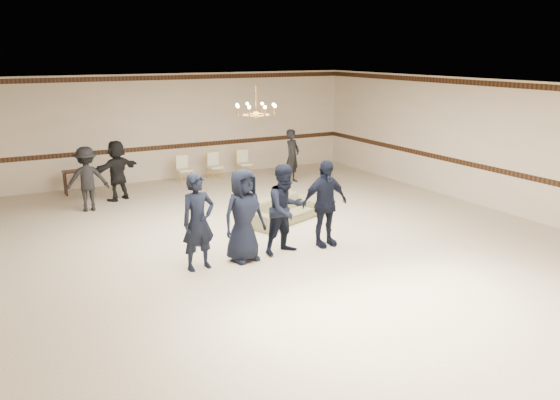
{
  "coord_description": "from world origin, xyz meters",
  "views": [
    {
      "loc": [
        -5.37,
        -9.95,
        3.89
      ],
      "look_at": [
        -0.24,
        -0.5,
        1.07
      ],
      "focal_mm": 36.87,
      "sensor_mm": 36.0,
      "label": 1
    }
  ],
  "objects_px": {
    "chandelier": "(256,99)",
    "boy_c": "(286,209)",
    "adult_mid": "(117,170)",
    "boy_a": "(198,222)",
    "boy_b": "(244,215)",
    "settee": "(283,210)",
    "adult_left": "(87,179)",
    "boy_d": "(325,203)",
    "banquet_chair_left": "(184,170)",
    "adult_right": "(292,156)",
    "console_table": "(79,182)",
    "banquet_chair_mid": "(215,166)",
    "banquet_chair_right": "(245,163)"
  },
  "relations": [
    {
      "from": "settee",
      "to": "console_table",
      "type": "height_order",
      "value": "console_table"
    },
    {
      "from": "boy_b",
      "to": "boy_d",
      "type": "xyz_separation_m",
      "value": [
        1.8,
        0.0,
        0.0
      ]
    },
    {
      "from": "adult_right",
      "to": "boy_c",
      "type": "bearing_deg",
      "value": -151.27
    },
    {
      "from": "boy_b",
      "to": "settee",
      "type": "distance_m",
      "value": 2.69
    },
    {
      "from": "adult_left",
      "to": "settee",
      "type": "bearing_deg",
      "value": 146.11
    },
    {
      "from": "boy_b",
      "to": "adult_left",
      "type": "distance_m",
      "value": 5.37
    },
    {
      "from": "boy_c",
      "to": "banquet_chair_mid",
      "type": "bearing_deg",
      "value": 70.19
    },
    {
      "from": "boy_c",
      "to": "banquet_chair_mid",
      "type": "height_order",
      "value": "boy_c"
    },
    {
      "from": "banquet_chair_left",
      "to": "boy_b",
      "type": "bearing_deg",
      "value": -102.2
    },
    {
      "from": "adult_left",
      "to": "banquet_chair_mid",
      "type": "distance_m",
      "value": 4.45
    },
    {
      "from": "boy_a",
      "to": "boy_b",
      "type": "bearing_deg",
      "value": -7.57
    },
    {
      "from": "adult_right",
      "to": "banquet_chair_left",
      "type": "height_order",
      "value": "adult_right"
    },
    {
      "from": "chandelier",
      "to": "adult_left",
      "type": "distance_m",
      "value": 5.0
    },
    {
      "from": "banquet_chair_left",
      "to": "adult_left",
      "type": "bearing_deg",
      "value": -153.25
    },
    {
      "from": "boy_c",
      "to": "boy_d",
      "type": "height_order",
      "value": "same"
    },
    {
      "from": "banquet_chair_mid",
      "to": "settee",
      "type": "bearing_deg",
      "value": -96.25
    },
    {
      "from": "adult_left",
      "to": "banquet_chair_mid",
      "type": "xyz_separation_m",
      "value": [
        4.09,
        1.72,
        -0.38
      ]
    },
    {
      "from": "boy_a",
      "to": "boy_b",
      "type": "relative_size",
      "value": 1.0
    },
    {
      "from": "banquet_chair_right",
      "to": "banquet_chair_mid",
      "type": "bearing_deg",
      "value": -174.64
    },
    {
      "from": "boy_a",
      "to": "boy_d",
      "type": "distance_m",
      "value": 2.7
    },
    {
      "from": "boy_b",
      "to": "banquet_chair_left",
      "type": "bearing_deg",
      "value": 71.98
    },
    {
      "from": "settee",
      "to": "adult_left",
      "type": "xyz_separation_m",
      "value": [
        -3.77,
        3.16,
        0.52
      ]
    },
    {
      "from": "banquet_chair_right",
      "to": "console_table",
      "type": "bearing_deg",
      "value": -176.93
    },
    {
      "from": "adult_left",
      "to": "console_table",
      "type": "relative_size",
      "value": 2.02
    },
    {
      "from": "boy_d",
      "to": "banquet_chair_right",
      "type": "distance_m",
      "value": 6.89
    },
    {
      "from": "chandelier",
      "to": "boy_d",
      "type": "relative_size",
      "value": 0.53
    },
    {
      "from": "chandelier",
      "to": "boy_c",
      "type": "bearing_deg",
      "value": -95.42
    },
    {
      "from": "boy_b",
      "to": "adult_right",
      "type": "height_order",
      "value": "boy_b"
    },
    {
      "from": "settee",
      "to": "console_table",
      "type": "distance_m",
      "value": 6.27
    },
    {
      "from": "boy_b",
      "to": "boy_d",
      "type": "bearing_deg",
      "value": -8.11
    },
    {
      "from": "banquet_chair_left",
      "to": "boy_a",
      "type": "bearing_deg",
      "value": -109.42
    },
    {
      "from": "console_table",
      "to": "banquet_chair_mid",
      "type": "bearing_deg",
      "value": -5.12
    },
    {
      "from": "boy_d",
      "to": "chandelier",
      "type": "bearing_deg",
      "value": 115.06
    },
    {
      "from": "boy_d",
      "to": "banquet_chair_mid",
      "type": "distance_m",
      "value": 6.76
    },
    {
      "from": "adult_left",
      "to": "console_table",
      "type": "height_order",
      "value": "adult_left"
    },
    {
      "from": "adult_mid",
      "to": "banquet_chair_left",
      "type": "relative_size",
      "value": 1.91
    },
    {
      "from": "chandelier",
      "to": "banquet_chair_right",
      "type": "relative_size",
      "value": 1.12
    },
    {
      "from": "boy_a",
      "to": "adult_right",
      "type": "distance_m",
      "value": 7.29
    },
    {
      "from": "chandelier",
      "to": "banquet_chair_right",
      "type": "bearing_deg",
      "value": 67.62
    },
    {
      "from": "boy_d",
      "to": "settee",
      "type": "height_order",
      "value": "boy_d"
    },
    {
      "from": "boy_b",
      "to": "banquet_chair_left",
      "type": "xyz_separation_m",
      "value": [
        1.18,
        6.74,
        -0.47
      ]
    },
    {
      "from": "chandelier",
      "to": "adult_mid",
      "type": "xyz_separation_m",
      "value": [
        -2.06,
        4.15,
        -2.07
      ]
    },
    {
      "from": "chandelier",
      "to": "boy_d",
      "type": "distance_m",
      "value": 2.64
    },
    {
      "from": "boy_a",
      "to": "banquet_chair_mid",
      "type": "bearing_deg",
      "value": 57.88
    },
    {
      "from": "banquet_chair_left",
      "to": "console_table",
      "type": "xyz_separation_m",
      "value": [
        -3.0,
        0.2,
        -0.09
      ]
    },
    {
      "from": "adult_mid",
      "to": "chandelier",
      "type": "bearing_deg",
      "value": 91.45
    },
    {
      "from": "banquet_chair_left",
      "to": "banquet_chair_mid",
      "type": "relative_size",
      "value": 1.0
    },
    {
      "from": "banquet_chair_right",
      "to": "settee",
      "type": "bearing_deg",
      "value": -99.8
    },
    {
      "from": "adult_right",
      "to": "banquet_chair_left",
      "type": "xyz_separation_m",
      "value": [
        -2.91,
        1.42,
        -0.38
      ]
    },
    {
      "from": "boy_c",
      "to": "boy_d",
      "type": "relative_size",
      "value": 1.0
    }
  ]
}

